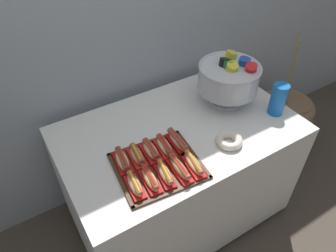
% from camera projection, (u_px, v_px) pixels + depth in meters
% --- Properties ---
extents(ground_plane, '(10.00, 10.00, 0.00)m').
position_uv_depth(ground_plane, '(177.00, 210.00, 2.26)').
color(ground_plane, '#4C4238').
extents(back_wall, '(6.00, 0.10, 2.60)m').
position_uv_depth(back_wall, '(130.00, 6.00, 1.74)').
color(back_wall, '#9EA8B2').
rests_on(back_wall, ground_plane).
extents(buffet_table, '(1.33, 0.82, 0.79)m').
position_uv_depth(buffet_table, '(178.00, 172.00, 1.99)').
color(buffet_table, white).
rests_on(buffet_table, ground_plane).
extents(floor_vase, '(0.51, 0.51, 1.03)m').
position_uv_depth(floor_vase, '(281.00, 125.00, 2.61)').
color(floor_vase, brown).
rests_on(floor_vase, ground_plane).
extents(serving_tray, '(0.44, 0.40, 0.01)m').
position_uv_depth(serving_tray, '(158.00, 166.00, 1.53)').
color(serving_tray, '#472B19').
rests_on(serving_tray, buffet_table).
extents(hot_dog_0, '(0.07, 0.16, 0.06)m').
position_uv_depth(hot_dog_0, '(135.00, 185.00, 1.40)').
color(hot_dog_0, red).
rests_on(hot_dog_0, serving_tray).
extents(hot_dog_1, '(0.08, 0.17, 0.06)m').
position_uv_depth(hot_dog_1, '(150.00, 180.00, 1.43)').
color(hot_dog_1, '#B21414').
rests_on(hot_dog_1, serving_tray).
extents(hot_dog_2, '(0.08, 0.17, 0.06)m').
position_uv_depth(hot_dog_2, '(165.00, 174.00, 1.45)').
color(hot_dog_2, '#B21414').
rests_on(hot_dog_2, serving_tray).
extents(hot_dog_3, '(0.07, 0.18, 0.06)m').
position_uv_depth(hot_dog_3, '(179.00, 168.00, 1.48)').
color(hot_dog_3, red).
rests_on(hot_dog_3, serving_tray).
extents(hot_dog_4, '(0.08, 0.19, 0.06)m').
position_uv_depth(hot_dog_4, '(193.00, 164.00, 1.50)').
color(hot_dog_4, red).
rests_on(hot_dog_4, serving_tray).
extents(hot_dog_5, '(0.09, 0.17, 0.06)m').
position_uv_depth(hot_dog_5, '(122.00, 161.00, 1.52)').
color(hot_dog_5, '#B21414').
rests_on(hot_dog_5, serving_tray).
extents(hot_dog_6, '(0.08, 0.16, 0.06)m').
position_uv_depth(hot_dog_6, '(137.00, 156.00, 1.54)').
color(hot_dog_6, red).
rests_on(hot_dog_6, serving_tray).
extents(hot_dog_7, '(0.08, 0.16, 0.06)m').
position_uv_depth(hot_dog_7, '(151.00, 151.00, 1.56)').
color(hot_dog_7, red).
rests_on(hot_dog_7, serving_tray).
extents(hot_dog_8, '(0.09, 0.17, 0.06)m').
position_uv_depth(hot_dog_8, '(165.00, 146.00, 1.59)').
color(hot_dog_8, red).
rests_on(hot_dog_8, serving_tray).
extents(hot_dog_9, '(0.07, 0.18, 0.06)m').
position_uv_depth(hot_dog_9, '(178.00, 141.00, 1.61)').
color(hot_dog_9, '#B21414').
rests_on(hot_dog_9, serving_tray).
extents(punch_bowl, '(0.36, 0.36, 0.29)m').
position_uv_depth(punch_bowl, '(229.00, 77.00, 1.82)').
color(punch_bowl, silver).
rests_on(punch_bowl, buffet_table).
extents(cup_stack, '(0.09, 0.09, 0.19)m').
position_uv_depth(cup_stack, '(278.00, 99.00, 1.79)').
color(cup_stack, blue).
rests_on(cup_stack, buffet_table).
extents(donut, '(0.14, 0.14, 0.04)m').
position_uv_depth(donut, '(229.00, 140.00, 1.64)').
color(donut, silver).
rests_on(donut, buffet_table).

